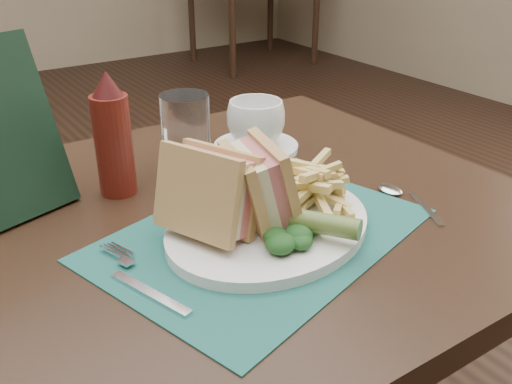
% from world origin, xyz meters
% --- Properties ---
extents(table_bg_right, '(0.90, 0.75, 0.75)m').
position_xyz_m(table_bg_right, '(2.26, 2.81, 0.38)').
color(table_bg_right, black).
rests_on(table_bg_right, ground).
extents(placemat, '(0.48, 0.40, 0.00)m').
position_xyz_m(placemat, '(0.02, -0.59, 0.75)').
color(placemat, '#19514A').
rests_on(placemat, table_main).
extents(plate, '(0.36, 0.32, 0.01)m').
position_xyz_m(plate, '(0.03, -0.59, 0.76)').
color(plate, white).
rests_on(plate, placemat).
extents(sandwich_half_a, '(0.12, 0.14, 0.12)m').
position_xyz_m(sandwich_half_a, '(-0.07, -0.58, 0.83)').
color(sandwich_half_a, tan).
rests_on(sandwich_half_a, plate).
extents(sandwich_half_b, '(0.10, 0.13, 0.11)m').
position_xyz_m(sandwich_half_b, '(0.00, -0.58, 0.82)').
color(sandwich_half_b, tan).
rests_on(sandwich_half_b, plate).
extents(kale_garnish, '(0.11, 0.08, 0.03)m').
position_xyz_m(kale_garnish, '(0.03, -0.65, 0.78)').
color(kale_garnish, '#163D18').
rests_on(kale_garnish, plate).
extents(pickle_spear, '(0.09, 0.12, 0.03)m').
position_xyz_m(pickle_spear, '(0.05, -0.66, 0.79)').
color(pickle_spear, '#495F24').
rests_on(pickle_spear, plate).
extents(fries_pile, '(0.18, 0.20, 0.06)m').
position_xyz_m(fries_pile, '(0.11, -0.58, 0.80)').
color(fries_pile, tan).
rests_on(fries_pile, plate).
extents(fork, '(0.08, 0.17, 0.01)m').
position_xyz_m(fork, '(-0.16, -0.60, 0.76)').
color(fork, silver).
rests_on(fork, placemat).
extents(spoon, '(0.09, 0.15, 0.01)m').
position_xyz_m(spoon, '(0.25, -0.64, 0.76)').
color(spoon, silver).
rests_on(spoon, table_main).
extents(saucer, '(0.18, 0.18, 0.01)m').
position_xyz_m(saucer, '(0.18, -0.34, 0.76)').
color(saucer, white).
rests_on(saucer, table_main).
extents(coffee_cup, '(0.14, 0.14, 0.08)m').
position_xyz_m(coffee_cup, '(0.18, -0.34, 0.80)').
color(coffee_cup, white).
rests_on(coffee_cup, saucer).
extents(drinking_glass, '(0.09, 0.09, 0.13)m').
position_xyz_m(drinking_glass, '(0.03, -0.36, 0.81)').
color(drinking_glass, silver).
rests_on(drinking_glass, table_main).
extents(ketchup_bottle, '(0.06, 0.06, 0.19)m').
position_xyz_m(ketchup_bottle, '(-0.09, -0.37, 0.84)').
color(ketchup_bottle, '#52150E').
rests_on(ketchup_bottle, table_main).
extents(check_presenter, '(0.17, 0.13, 0.24)m').
position_xyz_m(check_presenter, '(-0.23, -0.34, 0.87)').
color(check_presenter, black).
rests_on(check_presenter, table_main).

